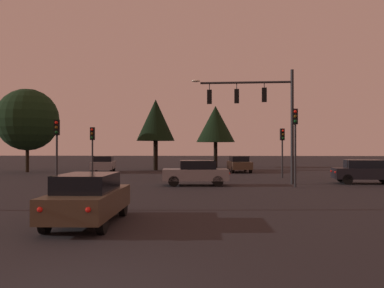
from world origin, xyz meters
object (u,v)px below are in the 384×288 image
at_px(tree_behind_sign, 27,120).
at_px(traffic_signal_mast_arm, 260,106).
at_px(car_nearside_lane, 88,198).
at_px(traffic_light_corner_left, 57,139).
at_px(traffic_light_corner_right, 295,132).
at_px(car_crossing_right, 196,172).
at_px(traffic_light_far_side, 282,143).
at_px(car_parked_lot, 104,164).
at_px(car_crossing_left, 365,171).
at_px(tree_left_far, 156,120).
at_px(car_far_lane, 239,164).
at_px(traffic_light_median, 92,142).
at_px(tree_center_horizon, 216,124).

bearing_deg(tree_behind_sign, traffic_signal_mast_arm, -29.60).
bearing_deg(car_nearside_lane, traffic_light_corner_left, 114.99).
bearing_deg(traffic_light_corner_right, car_crossing_right, 171.58).
bearing_deg(traffic_light_far_side, traffic_light_corner_left, -150.24).
height_order(car_parked_lot, tree_behind_sign, tree_behind_sign).
distance_m(traffic_light_corner_left, car_crossing_left, 19.16).
bearing_deg(tree_left_far, traffic_light_corner_right, -58.91).
bearing_deg(traffic_signal_mast_arm, car_far_lane, 92.68).
relative_size(traffic_light_corner_left, car_parked_lot, 0.82).
xyz_separation_m(traffic_light_corner_right, car_crossing_right, (-5.80, 0.86, -2.42)).
distance_m(traffic_light_median, car_parked_lot, 9.50).
bearing_deg(traffic_light_corner_right, traffic_light_corner_left, -177.99).
relative_size(traffic_signal_mast_arm, car_far_lane, 1.63).
height_order(car_crossing_right, tree_behind_sign, tree_behind_sign).
height_order(traffic_light_far_side, car_crossing_right, traffic_light_far_side).
bearing_deg(traffic_light_median, traffic_light_corner_left, -96.55).
height_order(traffic_light_corner_right, tree_left_far, tree_left_far).
xyz_separation_m(car_parked_lot, tree_center_horizon, (10.41, 9.86, 4.19)).
bearing_deg(traffic_light_far_side, car_crossing_right, -132.42).
relative_size(car_parked_lot, tree_left_far, 0.67).
bearing_deg(traffic_light_corner_right, car_parked_lot, 137.24).
height_order(traffic_signal_mast_arm, tree_left_far, traffic_signal_mast_arm).
bearing_deg(traffic_light_corner_right, tree_center_horizon, 100.89).
relative_size(traffic_light_median, traffic_light_far_side, 1.00).
bearing_deg(car_crossing_left, car_far_lane, 120.98).
distance_m(car_parked_lot, tree_center_horizon, 14.94).
bearing_deg(tree_left_far, car_nearside_lane, -85.85).
height_order(car_crossing_right, tree_center_horizon, tree_center_horizon).
distance_m(traffic_signal_mast_arm, car_parked_lot, 18.10).
xyz_separation_m(traffic_light_corner_left, car_crossing_left, (18.81, 3.09, -2.00)).
distance_m(car_crossing_right, tree_left_far, 17.99).
xyz_separation_m(traffic_light_corner_left, tree_behind_sign, (-8.24, 14.20, 2.10)).
relative_size(tree_left_far, tree_center_horizon, 1.01).
distance_m(tree_left_far, tree_center_horizon, 8.58).
distance_m(traffic_light_corner_right, traffic_light_median, 14.13).
bearing_deg(tree_center_horizon, tree_behind_sign, -150.38).
height_order(traffic_light_corner_left, traffic_light_corner_right, traffic_light_corner_right).
bearing_deg(car_parked_lot, traffic_light_corner_left, -85.80).
xyz_separation_m(traffic_signal_mast_arm, car_parked_lot, (-13.18, 11.70, -4.13)).
distance_m(car_crossing_left, car_crossing_right, 10.83).
relative_size(traffic_light_corner_left, car_far_lane, 0.89).
height_order(traffic_light_median, car_crossing_left, traffic_light_median).
height_order(traffic_light_corner_left, tree_center_horizon, tree_center_horizon).
bearing_deg(tree_behind_sign, car_parked_lot, 1.08).
bearing_deg(car_nearside_lane, traffic_light_median, 106.06).
xyz_separation_m(traffic_light_median, car_crossing_right, (7.52, -3.82, -1.87)).
relative_size(car_crossing_left, tree_center_horizon, 0.58).
height_order(traffic_light_corner_left, car_nearside_lane, traffic_light_corner_left).
bearing_deg(car_nearside_lane, car_parked_lot, 104.01).
xyz_separation_m(traffic_light_corner_left, car_parked_lot, (-1.05, 14.33, -2.00)).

